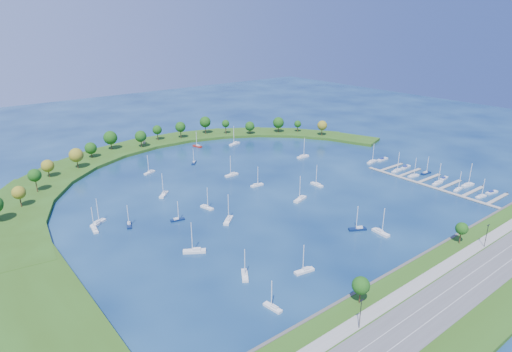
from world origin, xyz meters
TOP-DOWN VIEW (x-y plane):
  - ground at (0.00, 0.00)m, footprint 700.00×700.00m
  - south_shoreline at (0.03, -122.88)m, footprint 420.00×43.10m
  - breakwater at (-46.33, 48.72)m, footprint 286.74×247.64m
  - breakwater_trees at (-11.37, 89.08)m, footprint 239.08×92.11m
  - harbor_tower at (-13.38, 116.54)m, footprint 2.60×2.60m
  - dock_system at (85.30, -61.00)m, footprint 24.28×82.00m
  - moored_boat_0 at (-39.54, -80.75)m, footprint 8.32×3.66m
  - moored_boat_1 at (-58.98, -69.06)m, footprint 6.31×7.97m
  - moored_boat_2 at (-89.94, 2.67)m, footprint 3.23×7.89m
  - moored_boat_3 at (-75.83, -2.62)m, footprint 4.51×7.49m
  - moored_boat_4 at (29.21, -20.60)m, footprint 2.58×8.42m
  - moored_boat_5 at (-86.34, 8.33)m, footprint 8.53×6.37m
  - moored_boat_6 at (7.03, -30.02)m, footprint 9.80×5.25m
  - moored_boat_7 at (41.92, 77.68)m, footprint 10.21×5.19m
  - moored_boat_8 at (-37.28, -27.29)m, footprint 8.66×8.01m
  - moored_boat_9 at (-46.32, 20.45)m, footprint 8.00×7.86m
  - moored_boat_10 at (0.40, 23.01)m, footprint 8.92×2.89m
  - moored_boat_11 at (59.90, 22.43)m, footprint 9.46×2.85m
  - moored_boat_12 at (3.63, -70.86)m, footprint 8.18×5.91m
  - moored_boat_13 at (16.72, 89.93)m, footprint 4.42×8.23m
  - moored_boat_14 at (-5.32, 57.88)m, footprint 6.16×6.44m
  - moored_boat_15 at (-36.72, 58.18)m, footprint 8.21×5.10m
  - moored_boat_16 at (-37.23, -8.46)m, footprint 3.88×8.03m
  - moored_boat_17 at (1.76, 0.16)m, footprint 7.91×2.48m
  - moored_boat_18 at (8.89, -79.49)m, footprint 3.23×8.85m
  - moored_boat_19 at (-55.61, -11.55)m, footprint 6.94×3.25m
  - moored_boat_20 at (-63.20, -90.06)m, footprint 2.93×7.39m
  - moored_boat_21 at (-64.50, -42.29)m, footprint 9.20×7.22m
  - docked_boat_0 at (85.54, -87.25)m, footprint 7.31×3.00m
  - docked_boat_1 at (95.99, -88.13)m, footprint 8.14×3.53m
  - docked_boat_2 at (85.53, -74.48)m, footprint 7.67×2.81m
  - docked_boat_3 at (96.00, -74.60)m, footprint 9.39×3.43m
  - docked_boat_4 at (85.51, -62.20)m, footprint 8.60×2.84m
  - docked_boat_5 at (95.99, -60.25)m, footprint 8.10×3.33m
  - docked_boat_6 at (85.52, -46.46)m, footprint 8.13×3.23m
  - docked_boat_7 at (96.03, -48.40)m, footprint 7.71×2.82m
  - docked_boat_8 at (85.51, -34.82)m, footprint 8.75×3.03m
  - docked_boat_9 at (95.97, -34.24)m, footprint 9.21×3.57m
  - docked_boat_10 at (87.91, -14.00)m, footprint 9.16×3.90m
  - docked_boat_11 at (97.87, -15.11)m, footprint 9.24×2.86m

SIDE VIEW (x-z plane):
  - ground at x=0.00m, z-range 0.00..0.00m
  - dock_system at x=85.30m, z-range -0.45..1.15m
  - docked_boat_5 at x=95.99m, z-range -0.21..1.39m
  - docked_boat_1 at x=95.99m, z-range -0.21..1.39m
  - docked_boat_9 at x=95.97m, z-range -0.24..1.59m
  - docked_boat_11 at x=97.87m, z-range -0.25..1.62m
  - moored_boat_19 at x=-55.61m, z-range -4.07..5.77m
  - moored_boat_14 at x=-5.32m, z-range -4.26..5.98m
  - docked_boat_0 at x=85.54m, z-range -4.35..6.08m
  - moored_boat_20 at x=-63.20m, z-range -4.41..6.15m
  - moored_boat_3 at x=-75.83m, z-range -4.46..6.20m
  - docked_boat_2 at x=85.53m, z-range -4.64..6.40m
  - docked_boat_7 at x=96.03m, z-range -4.66..6.43m
  - moored_boat_2 at x=-89.94m, z-range -4.75..6.52m
  - moored_boat_16 at x=-37.23m, z-range -4.80..6.58m
  - moored_boat_17 at x=1.76m, z-range -4.86..6.65m
  - docked_boat_6 at x=85.52m, z-range -4.92..6.71m
  - moored_boat_13 at x=16.72m, z-range -4.93..6.72m
  - moored_boat_15 at x=-36.72m, z-range -4.95..6.75m
  - moored_boat_0 at x=-39.54m, z-range -5.01..6.81m
  - moored_boat_1 at x=-58.98m, z-range -5.02..6.82m
  - moored_boat_12 at x=3.63m, z-range -5.05..6.86m
  - moored_boat_4 at x=29.21m, z-range -5.23..7.06m
  - docked_boat_4 at x=85.51m, z-range -5.32..7.16m
  - moored_boat_5 at x=-86.34m, z-range -5.33..7.17m
  - docked_boat_8 at x=85.51m, z-range -5.40..7.25m
  - moored_boat_18 at x=8.89m, z-range -5.44..7.29m
  - moored_boat_9 at x=-46.32m, z-range -5.51..7.37m
  - moored_boat_10 at x=0.40m, z-range -5.54..7.41m
  - docked_boat_10 at x=87.91m, z-range -5.59..7.46m
  - docked_boat_3 at x=96.00m, z-range -5.80..7.71m
  - moored_boat_8 at x=-37.28m, z-range -5.83..7.74m
  - moored_boat_21 at x=-64.50m, z-range -5.86..7.78m
  - moored_boat_11 at x=59.90m, z-range -5.95..7.87m
  - moored_boat_6 at x=7.03m, z-range -5.97..7.90m
  - moored_boat_7 at x=41.92m, z-range -6.24..8.21m
  - breakwater at x=-46.33m, z-range -0.01..1.99m
  - south_shoreline at x=0.03m, z-range -4.80..6.80m
  - harbor_tower at x=-13.38m, z-range 2.05..6.51m
  - breakwater_trees at x=-11.37m, z-range 3.20..17.39m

